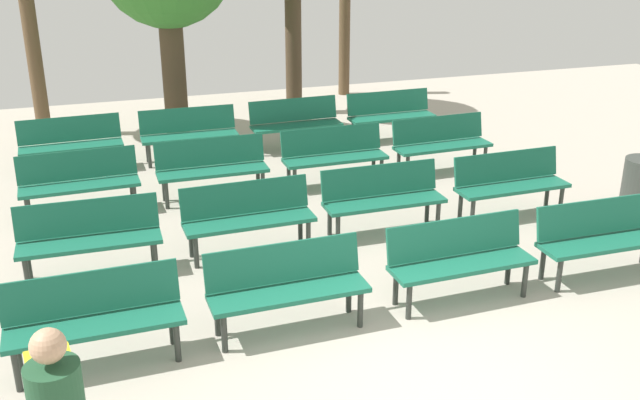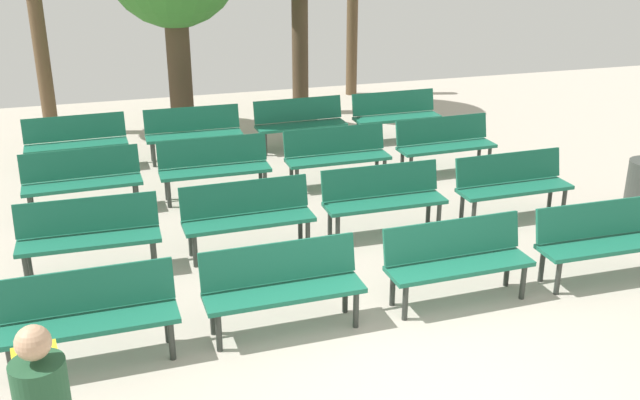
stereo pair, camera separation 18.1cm
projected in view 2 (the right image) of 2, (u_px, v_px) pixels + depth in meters
bench_r0_c0 at (89, 312)px, 6.80m from camera, size 1.61×0.52×0.87m
bench_r0_c1 at (282, 283)px, 7.33m from camera, size 1.61×0.52×0.87m
bench_r0_c2 at (457, 257)px, 7.88m from camera, size 1.61×0.53×0.87m
bench_r0_c3 at (603, 237)px, 8.37m from camera, size 1.60×0.49×0.87m
bench_r1_c0 at (89, 232)px, 8.48m from camera, size 1.61×0.50×0.87m
bench_r1_c1 at (247, 213)px, 9.02m from camera, size 1.61×0.53×0.87m
bench_r1_c2 at (383, 195)px, 9.58m from camera, size 1.60×0.49×0.87m
bench_r1_c3 at (512, 182)px, 10.06m from camera, size 1.61×0.52×0.87m
bench_r2_c0 at (82, 178)px, 10.21m from camera, size 1.62×0.54×0.87m
bench_r2_c1 at (214, 164)px, 10.75m from camera, size 1.60×0.49×0.87m
bench_r2_c2 at (337, 153)px, 11.27m from camera, size 1.61×0.50×0.87m
bench_r2_c3 at (445, 141)px, 11.82m from camera, size 1.62×0.54×0.87m
bench_r3_c0 at (76, 140)px, 11.91m from camera, size 1.62×0.53×0.87m
bench_r3_c1 at (193, 130)px, 12.42m from camera, size 1.60×0.49×0.87m
bench_r3_c2 at (300, 121)px, 13.00m from camera, size 1.61×0.53×0.87m
bench_r3_c3 at (396, 113)px, 13.50m from camera, size 1.61×0.51×0.87m
tree_3 at (352, 20)px, 16.44m from camera, size 0.25×0.25×3.38m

